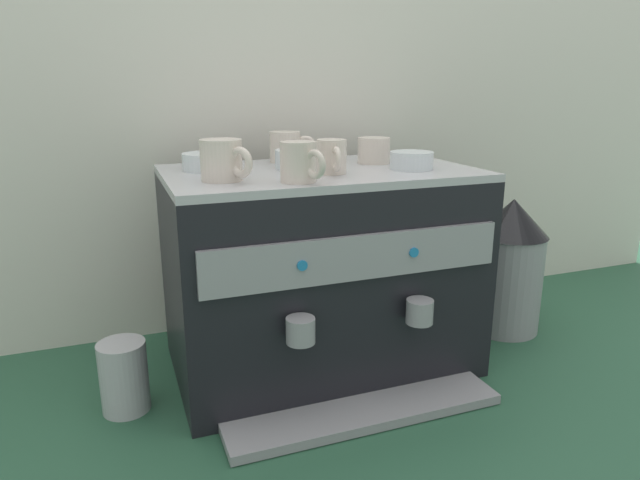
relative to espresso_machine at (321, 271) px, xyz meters
The scene contains 13 objects.
ground_plane 0.23m from the espresso_machine, 90.00° to the left, with size 4.00×4.00×0.00m, color #28563D.
tiled_backsplash_wall 0.46m from the espresso_machine, 90.00° to the left, with size 2.80×0.03×1.13m, color silver.
espresso_machine is the anchor object (origin of this frame).
ceramic_cup_0 0.37m from the espresso_machine, 162.26° to the right, with size 0.09×0.12×0.08m.
ceramic_cup_1 0.28m from the espresso_machine, 90.52° to the right, with size 0.06×0.10×0.07m.
ceramic_cup_2 0.31m from the espresso_machine, 103.40° to the left, with size 0.11×0.07×0.07m.
ceramic_cup_3 0.33m from the espresso_machine, 124.36° to the right, with size 0.07×0.11×0.08m.
ceramic_cup_4 0.31m from the espresso_machine, 18.20° to the left, with size 0.10×0.09×0.06m.
ceramic_bowl_0 0.35m from the espresso_machine, 160.75° to the left, with size 0.12×0.12×0.04m.
ceramic_bowl_1 0.33m from the espresso_machine, 19.37° to the right, with size 0.10×0.10×0.04m.
ceramic_bowl_2 0.26m from the espresso_machine, 141.63° to the left, with size 0.11×0.11×0.04m.
coffee_grinder 0.54m from the espresso_machine, ahead, with size 0.19×0.19×0.36m.
milk_pitcher 0.48m from the espresso_machine, behind, with size 0.10×0.10×0.15m, color #B7B7BC.
Camera 1 is at (-0.44, -1.16, 0.65)m, focal length 31.48 mm.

